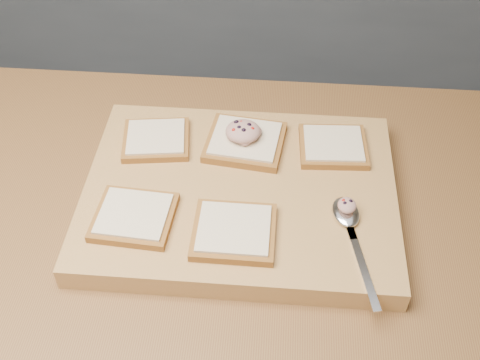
{
  "coord_description": "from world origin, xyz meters",
  "views": [
    {
      "loc": [
        0.19,
        -0.59,
        1.62
      ],
      "look_at": [
        0.14,
        0.06,
        0.95
      ],
      "focal_mm": 45.0,
      "sensor_mm": 36.0,
      "label": 1
    }
  ],
  "objects_px": {
    "bread_far_center": "(245,141)",
    "tuna_salad_dollop": "(243,131)",
    "cutting_board": "(240,195)",
    "spoon": "(348,220)"
  },
  "relations": [
    {
      "from": "bread_far_center",
      "to": "tuna_salad_dollop",
      "type": "xyz_separation_m",
      "value": [
        -0.0,
        -0.0,
        0.02
      ]
    },
    {
      "from": "cutting_board",
      "to": "tuna_salad_dollop",
      "type": "xyz_separation_m",
      "value": [
        -0.0,
        0.1,
        0.05
      ]
    },
    {
      "from": "bread_far_center",
      "to": "spoon",
      "type": "relative_size",
      "value": 0.69
    },
    {
      "from": "bread_far_center",
      "to": "tuna_salad_dollop",
      "type": "distance_m",
      "value": 0.02
    },
    {
      "from": "spoon",
      "to": "tuna_salad_dollop",
      "type": "bearing_deg",
      "value": 137.08
    },
    {
      "from": "cutting_board",
      "to": "bread_far_center",
      "type": "distance_m",
      "value": 0.1
    },
    {
      "from": "cutting_board",
      "to": "bread_far_center",
      "type": "height_order",
      "value": "bread_far_center"
    },
    {
      "from": "tuna_salad_dollop",
      "to": "spoon",
      "type": "xyz_separation_m",
      "value": [
        0.17,
        -0.16,
        -0.03
      ]
    },
    {
      "from": "cutting_board",
      "to": "spoon",
      "type": "relative_size",
      "value": 2.42
    },
    {
      "from": "bread_far_center",
      "to": "tuna_salad_dollop",
      "type": "height_order",
      "value": "tuna_salad_dollop"
    }
  ]
}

